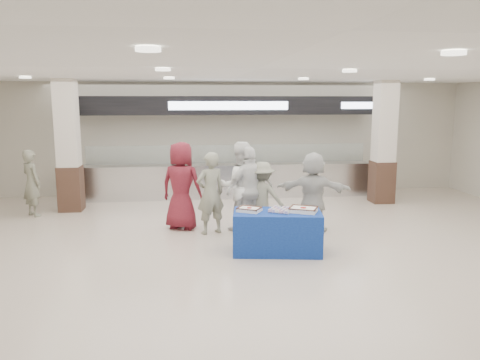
{
  "coord_description": "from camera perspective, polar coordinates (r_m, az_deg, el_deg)",
  "views": [
    {
      "loc": [
        -1.18,
        -7.52,
        2.72
      ],
      "look_at": [
        -0.11,
        1.6,
        1.13
      ],
      "focal_mm": 35.0,
      "sensor_mm": 36.0,
      "label": 1
    }
  ],
  "objects": [
    {
      "name": "soldier_a",
      "position": [
        9.48,
        -3.62,
        -1.63
      ],
      "size": [
        0.72,
        0.61,
        1.68
      ],
      "primitive_type": "imported",
      "rotation": [
        0.0,
        0.0,
        3.55
      ],
      "color": "gray",
      "rests_on": "ground"
    },
    {
      "name": "chef_tall",
      "position": [
        9.71,
        0.0,
        -0.77
      ],
      "size": [
        0.94,
        0.75,
        1.86
      ],
      "primitive_type": "imported",
      "rotation": [
        0.0,
        0.0,
        3.19
      ],
      "color": "white",
      "rests_on": "ground"
    },
    {
      "name": "cupcake_tray",
      "position": [
        8.33,
        4.98,
        -3.66
      ],
      "size": [
        0.48,
        0.45,
        0.06
      ],
      "color": "silver",
      "rests_on": "display_table"
    },
    {
      "name": "display_table",
      "position": [
        8.43,
        4.55,
        -6.35
      ],
      "size": [
        1.65,
        1.01,
        0.75
      ],
      "primitive_type": "cube",
      "rotation": [
        0.0,
        0.0,
        -0.15
      ],
      "color": "#163A99",
      "rests_on": "ground"
    },
    {
      "name": "serving_line",
      "position": [
        13.06,
        -1.47,
        2.96
      ],
      "size": [
        8.7,
        0.85,
        2.8
      ],
      "color": "silver",
      "rests_on": "ground"
    },
    {
      "name": "soldier_b",
      "position": [
        9.68,
        2.71,
        -2.05
      ],
      "size": [
        1.08,
        0.87,
        1.46
      ],
      "primitive_type": "imported",
      "rotation": [
        0.0,
        0.0,
        2.74
      ],
      "color": "gray",
      "rests_on": "ground"
    },
    {
      "name": "chef_short",
      "position": [
        9.59,
        1.22,
        -1.18
      ],
      "size": [
        1.13,
        0.76,
        1.78
      ],
      "primitive_type": "imported",
      "rotation": [
        0.0,
        0.0,
        3.48
      ],
      "color": "white",
      "rests_on": "ground"
    },
    {
      "name": "soldier_bg",
      "position": [
        11.97,
        -24.05,
        -0.33
      ],
      "size": [
        0.67,
        0.67,
        1.57
      ],
      "primitive_type": "imported",
      "rotation": [
        0.0,
        0.0,
        2.36
      ],
      "color": "gray",
      "rests_on": "ground"
    },
    {
      "name": "civilian_white",
      "position": [
        9.78,
        8.88,
        -1.42
      ],
      "size": [
        1.62,
        0.95,
        1.66
      ],
      "primitive_type": "imported",
      "rotation": [
        0.0,
        0.0,
        2.82
      ],
      "color": "silver",
      "rests_on": "ground"
    },
    {
      "name": "column_left",
      "position": [
        12.11,
        -20.18,
        3.59
      ],
      "size": [
        0.55,
        0.55,
        3.2
      ],
      "color": "#3A231A",
      "rests_on": "ground"
    },
    {
      "name": "column_right",
      "position": [
        12.87,
        17.1,
        4.09
      ],
      "size": [
        0.55,
        0.55,
        3.2
      ],
      "color": "#3A231A",
      "rests_on": "ground"
    },
    {
      "name": "sheet_cake_left",
      "position": [
        8.32,
        1.14,
        -3.56
      ],
      "size": [
        0.49,
        0.46,
        0.09
      ],
      "color": "white",
      "rests_on": "display_table"
    },
    {
      "name": "sheet_cake_right",
      "position": [
        8.35,
        7.73,
        -3.55
      ],
      "size": [
        0.58,
        0.53,
        0.1
      ],
      "color": "white",
      "rests_on": "display_table"
    },
    {
      "name": "ground",
      "position": [
        8.08,
        2.1,
        -9.83
      ],
      "size": [
        14.0,
        14.0,
        0.0
      ],
      "primitive_type": "plane",
      "color": "beige",
      "rests_on": "ground"
    },
    {
      "name": "civilian_maroon",
      "position": [
        9.89,
        -7.14,
        -0.7
      ],
      "size": [
        1.07,
        0.91,
        1.85
      ],
      "primitive_type": "imported",
      "rotation": [
        0.0,
        0.0,
        2.72
      ],
      "color": "maroon",
      "rests_on": "ground"
    }
  ]
}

